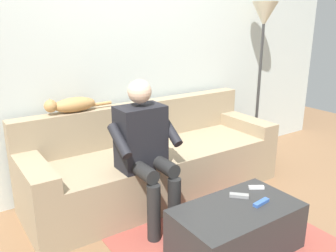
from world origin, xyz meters
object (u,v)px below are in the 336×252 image
Objects in this scene: cat_on_backrest at (72,105)px; floor_lamp at (263,27)px; remote_gray at (239,196)px; coffee_table at (236,229)px; couch at (155,164)px; remote_white at (256,187)px; person_solo_seated at (145,146)px; remote_blue at (261,203)px.

floor_lamp is at bearing 177.52° from cat_on_backrest.
cat_on_backrest is at bearing 166.30° from remote_gray.
couch is at bearing -90.00° from coffee_table.
cat_on_backrest is 1.53m from remote_gray.
couch is 1.93m from floor_lamp.
cat_on_backrest is at bearing 161.02° from remote_white.
person_solo_seated reaches higher than cat_on_backrest.
remote_gray is at bearing 96.58° from couch.
couch is 0.97m from remote_gray.
person_solo_seated is 0.76m from cat_on_backrest.
remote_gray is at bearing 125.58° from person_solo_seated.
couch is at bearing 141.72° from remote_gray.
couch is 1.36× the size of floor_lamp.
remote_gray is at bearing -140.76° from remote_white.
remote_gray and remote_blue have the same top height.
floor_lamp is at bearing -140.78° from coffee_table.
coffee_table is 7.78× the size of remote_white.
person_solo_seated is 10.04× the size of remote_white.
coffee_table is at bearing 90.00° from couch.
cat_on_backrest reaches higher than remote_blue.
couch is 1.06m from coffee_table.
remote_white is 0.23m from remote_blue.
person_solo_seated is 0.93m from remote_blue.
couch is 20.73× the size of remote_white.
cat_on_backrest reaches higher than remote_gray.
floor_lamp reaches higher than cat_on_backrest.
remote_gray is (-0.42, 0.59, -0.28)m from person_solo_seated.
coffee_table is at bearing 39.22° from floor_lamp.
couch is 2.06× the size of person_solo_seated.
person_solo_seated is 2.08m from floor_lamp.
coffee_table is at bearing 115.51° from cat_on_backrest.
cat_on_backrest is 1.69m from remote_blue.
floor_lamp reaches higher than couch.
floor_lamp is (-2.15, 0.09, 0.59)m from cat_on_backrest.
cat_on_backrest is 1.62m from remote_white.
remote_blue is (-0.17, 1.12, 0.07)m from couch.
remote_gray is at bearing 121.16° from cat_on_backrest.
remote_blue is at bearing -25.61° from remote_gray.
couch is 0.60m from person_solo_seated.
cat_on_backrest is 4.31× the size of remote_gray.
remote_white is at bearing 108.35° from couch.
person_solo_seated is (0.31, 0.37, 0.35)m from couch.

